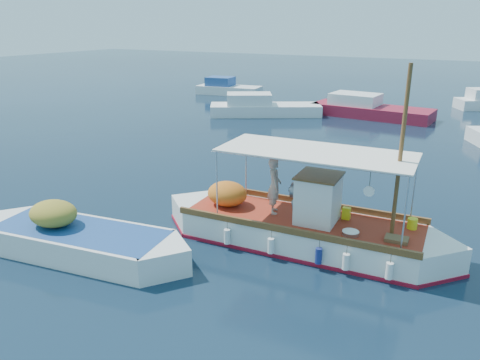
% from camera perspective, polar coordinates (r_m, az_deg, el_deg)
% --- Properties ---
extents(ground, '(160.00, 160.00, 0.00)m').
position_cam_1_polar(ground, '(15.20, 4.79, -6.88)').
color(ground, black).
rests_on(ground, ground).
extents(fishing_caique, '(9.46, 2.88, 5.77)m').
position_cam_1_polar(fishing_caique, '(14.61, 7.26, -5.85)').
color(fishing_caique, white).
rests_on(fishing_caique, ground).
extents(dinghy, '(7.23, 2.66, 1.78)m').
position_cam_1_polar(dinghy, '(14.72, -19.00, -7.21)').
color(dinghy, white).
rests_on(dinghy, ground).
extents(bg_boat_nw, '(8.16, 5.95, 1.80)m').
position_cam_1_polar(bg_boat_nw, '(34.72, 2.68, 8.70)').
color(bg_boat_nw, silver).
rests_on(bg_boat_nw, ground).
extents(bg_boat_n, '(8.64, 3.63, 1.80)m').
position_cam_1_polar(bg_boat_n, '(35.34, 15.31, 8.24)').
color(bg_boat_n, maroon).
rests_on(bg_boat_n, ground).
extents(bg_boat_far_w, '(6.17, 2.91, 1.80)m').
position_cam_1_polar(bg_boat_far_w, '(44.95, -1.57, 11.02)').
color(bg_boat_far_w, silver).
rests_on(bg_boat_far_w, ground).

